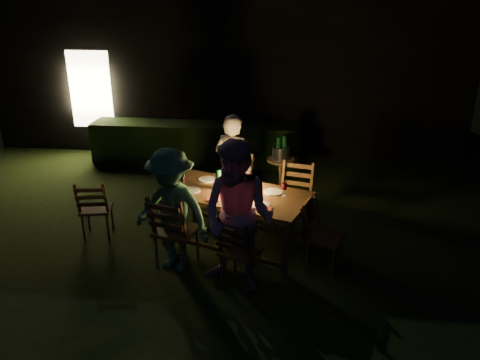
# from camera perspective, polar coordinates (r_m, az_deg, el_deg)

# --- Properties ---
(garden_envelope) EXTENTS (40.00, 40.00, 3.20)m
(garden_envelope) POSITION_cam_1_polar(r_m,az_deg,el_deg) (11.62, -0.88, 13.64)
(garden_envelope) COLOR black
(garden_envelope) RESTS_ON ground
(dining_table) EXTENTS (2.15, 1.58, 0.81)m
(dining_table) POSITION_cam_1_polar(r_m,az_deg,el_deg) (6.21, -0.59, -2.20)
(dining_table) COLOR #55351C
(dining_table) RESTS_ON ground
(chair_near_left) EXTENTS (0.59, 0.62, 1.07)m
(chair_near_left) POSITION_cam_1_polar(r_m,az_deg,el_deg) (6.00, -7.80, -7.63)
(chair_near_left) COLOR #55351C
(chair_near_left) RESTS_ON ground
(chair_near_right) EXTENTS (0.56, 0.58, 0.94)m
(chair_near_right) POSITION_cam_1_polar(r_m,az_deg,el_deg) (5.63, -0.02, -10.04)
(chair_near_right) COLOR #55351C
(chair_near_right) RESTS_ON ground
(chair_far_left) EXTENTS (0.63, 0.65, 1.04)m
(chair_far_left) POSITION_cam_1_polar(r_m,az_deg,el_deg) (7.19, -0.98, -2.27)
(chair_far_left) COLOR #55351C
(chair_far_left) RESTS_ON ground
(chair_far_right) EXTENTS (0.57, 0.59, 1.04)m
(chair_far_right) POSITION_cam_1_polar(r_m,az_deg,el_deg) (6.83, 6.48, -3.79)
(chair_far_right) COLOR #55351C
(chair_far_right) RESTS_ON ground
(chair_end) EXTENTS (0.57, 0.55, 0.95)m
(chair_end) POSITION_cam_1_polar(r_m,az_deg,el_deg) (6.01, 10.06, -8.13)
(chair_end) COLOR #55351C
(chair_end) RESTS_ON ground
(chair_spare) EXTENTS (0.48, 0.51, 0.93)m
(chair_spare) POSITION_cam_1_polar(r_m,az_deg,el_deg) (6.96, -17.02, -4.49)
(chair_spare) COLOR #55351C
(chair_spare) RESTS_ON ground
(person_house_side) EXTENTS (0.69, 0.57, 1.63)m
(person_house_side) POSITION_cam_1_polar(r_m,az_deg,el_deg) (7.04, -0.84, 1.58)
(person_house_side) COLOR beige
(person_house_side) RESTS_ON ground
(person_opp_right) EXTENTS (1.06, 0.95, 1.81)m
(person_opp_right) POSITION_cam_1_polar(r_m,az_deg,el_deg) (5.29, -0.26, -4.62)
(person_opp_right) COLOR #AE779C
(person_opp_right) RESTS_ON ground
(person_opp_left) EXTENTS (1.17, 0.91, 1.59)m
(person_opp_left) POSITION_cam_1_polar(r_m,az_deg,el_deg) (5.75, -8.32, -3.76)
(person_opp_left) COLOR #397355
(person_opp_left) RESTS_ON ground
(lantern) EXTENTS (0.16, 0.16, 0.35)m
(lantern) POSITION_cam_1_polar(r_m,az_deg,el_deg) (6.13, 0.03, -0.09)
(lantern) COLOR white
(lantern) RESTS_ON dining_table
(plate_far_left) EXTENTS (0.25, 0.25, 0.01)m
(plate_far_left) POSITION_cam_1_polar(r_m,az_deg,el_deg) (6.59, -3.99, 0.07)
(plate_far_left) COLOR white
(plate_far_left) RESTS_ON dining_table
(plate_near_left) EXTENTS (0.25, 0.25, 0.01)m
(plate_near_left) POSITION_cam_1_polar(r_m,az_deg,el_deg) (6.25, -6.01, -1.28)
(plate_near_left) COLOR white
(plate_near_left) RESTS_ON dining_table
(plate_far_right) EXTENTS (0.25, 0.25, 0.01)m
(plate_far_right) POSITION_cam_1_polar(r_m,az_deg,el_deg) (6.18, 4.06, -1.47)
(plate_far_right) COLOR white
(plate_far_right) RESTS_ON dining_table
(plate_near_right) EXTENTS (0.25, 0.25, 0.01)m
(plate_near_right) POSITION_cam_1_polar(r_m,az_deg,el_deg) (5.81, 2.39, -3.02)
(plate_near_right) COLOR white
(plate_near_right) RESTS_ON dining_table
(wineglass_a) EXTENTS (0.06, 0.06, 0.18)m
(wineglass_a) POSITION_cam_1_polar(r_m,az_deg,el_deg) (6.50, -1.84, 0.54)
(wineglass_a) COLOR #59070F
(wineglass_a) RESTS_ON dining_table
(wineglass_b) EXTENTS (0.06, 0.06, 0.18)m
(wineglass_b) POSITION_cam_1_polar(r_m,az_deg,el_deg) (6.38, -6.86, -0.03)
(wineglass_b) COLOR #59070F
(wineglass_b) RESTS_ON dining_table
(wineglass_c) EXTENTS (0.06, 0.06, 0.18)m
(wineglass_c) POSITION_cam_1_polar(r_m,az_deg,el_deg) (5.79, 0.81, -2.25)
(wineglass_c) COLOR #59070F
(wineglass_c) RESTS_ON dining_table
(wineglass_d) EXTENTS (0.06, 0.06, 0.18)m
(wineglass_d) POSITION_cam_1_polar(r_m,az_deg,el_deg) (6.06, 5.42, -1.18)
(wineglass_d) COLOR #59070F
(wineglass_d) RESTS_ON dining_table
(wineglass_e) EXTENTS (0.06, 0.06, 0.18)m
(wineglass_e) POSITION_cam_1_polar(r_m,az_deg,el_deg) (5.94, -2.76, -1.61)
(wineglass_e) COLOR silver
(wineglass_e) RESTS_ON dining_table
(bottle_table) EXTENTS (0.07, 0.07, 0.28)m
(bottle_table) POSITION_cam_1_polar(r_m,az_deg,el_deg) (6.23, -2.65, 0.07)
(bottle_table) COLOR #0F471E
(bottle_table) RESTS_ON dining_table
(napkin_left) EXTENTS (0.18, 0.14, 0.01)m
(napkin_left) POSITION_cam_1_polar(r_m,az_deg,el_deg) (5.98, -3.26, -2.31)
(napkin_left) COLOR red
(napkin_left) RESTS_ON dining_table
(napkin_right) EXTENTS (0.18, 0.14, 0.01)m
(napkin_right) POSITION_cam_1_polar(r_m,az_deg,el_deg) (5.71, 2.98, -3.52)
(napkin_right) COLOR red
(napkin_right) RESTS_ON dining_table
(phone) EXTENTS (0.14, 0.07, 0.01)m
(phone) POSITION_cam_1_polar(r_m,az_deg,el_deg) (6.22, -6.94, -1.46)
(phone) COLOR black
(phone) RESTS_ON dining_table
(side_table) EXTENTS (0.46, 0.46, 0.62)m
(side_table) POSITION_cam_1_polar(r_m,az_deg,el_deg) (8.01, 4.98, 2.06)
(side_table) COLOR #896244
(side_table) RESTS_ON ground
(ice_bucket) EXTENTS (0.30, 0.30, 0.22)m
(ice_bucket) POSITION_cam_1_polar(r_m,az_deg,el_deg) (7.95, 5.03, 3.30)
(ice_bucket) COLOR #A5A8AD
(ice_bucket) RESTS_ON side_table
(bottle_bucket_a) EXTENTS (0.07, 0.07, 0.32)m
(bottle_bucket_a) POSITION_cam_1_polar(r_m,az_deg,el_deg) (7.90, 4.67, 3.57)
(bottle_bucket_a) COLOR #0F471E
(bottle_bucket_a) RESTS_ON side_table
(bottle_bucket_b) EXTENTS (0.07, 0.07, 0.32)m
(bottle_bucket_b) POSITION_cam_1_polar(r_m,az_deg,el_deg) (7.97, 5.40, 3.72)
(bottle_bucket_b) COLOR #0F471E
(bottle_bucket_b) RESTS_ON side_table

